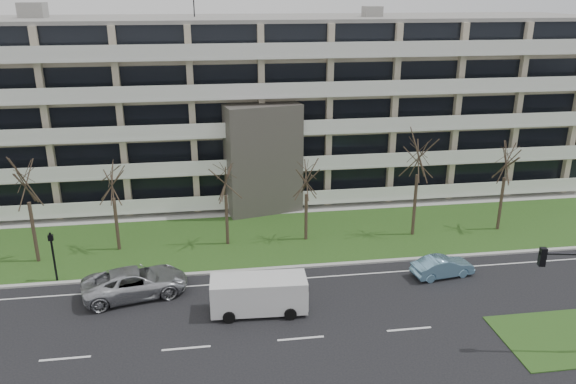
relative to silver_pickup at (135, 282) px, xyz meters
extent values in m
plane|color=black|center=(9.11, -5.90, -0.86)|extent=(160.00, 160.00, 0.00)
cube|color=#29501A|center=(9.11, 7.10, -0.83)|extent=(90.00, 10.00, 0.06)
cube|color=#B2B2AD|center=(9.11, 2.10, -0.80)|extent=(90.00, 0.35, 0.12)
cube|color=#B2B2AD|center=(9.11, 12.60, -0.82)|extent=(90.00, 2.00, 0.08)
cube|color=#29501A|center=(23.11, -7.90, -0.83)|extent=(7.00, 5.00, 0.06)
cube|color=white|center=(9.11, 0.60, -0.86)|extent=(90.00, 0.12, 0.01)
cube|color=tan|center=(9.11, 19.60, 6.64)|extent=(60.00, 12.00, 15.00)
cube|color=gray|center=(9.11, 19.60, 14.29)|extent=(60.50, 12.50, 0.30)
cube|color=#4C4742|center=(9.11, 12.60, 3.64)|extent=(6.39, 3.69, 9.00)
cube|color=black|center=(9.11, 12.40, 1.14)|extent=(4.92, 1.19, 3.50)
cube|color=gray|center=(-8.89, 19.60, 15.04)|extent=(2.00, 2.00, 1.20)
cube|color=black|center=(9.11, 13.58, 1.24)|extent=(58.00, 0.10, 1.80)
cube|color=white|center=(9.11, 12.90, -0.26)|extent=(58.00, 1.40, 0.22)
cube|color=white|center=(9.11, 12.25, 0.34)|extent=(58.00, 0.08, 1.00)
cube|color=black|center=(9.11, 13.58, 4.24)|extent=(58.00, 0.10, 1.80)
cube|color=white|center=(9.11, 12.90, 2.74)|extent=(58.00, 1.40, 0.22)
cube|color=white|center=(9.11, 12.25, 3.34)|extent=(58.00, 0.08, 1.00)
cube|color=black|center=(9.11, 13.58, 7.24)|extent=(58.00, 0.10, 1.80)
cube|color=white|center=(9.11, 12.90, 5.74)|extent=(58.00, 1.40, 0.22)
cube|color=white|center=(9.11, 12.25, 6.34)|extent=(58.00, 0.08, 1.00)
cube|color=black|center=(9.11, 13.58, 10.24)|extent=(58.00, 0.10, 1.80)
cube|color=white|center=(9.11, 12.90, 8.74)|extent=(58.00, 1.40, 0.22)
cube|color=white|center=(9.11, 12.25, 9.34)|extent=(58.00, 0.08, 1.00)
cube|color=black|center=(9.11, 13.58, 13.24)|extent=(58.00, 0.10, 1.80)
cube|color=white|center=(9.11, 12.90, 11.74)|extent=(58.00, 1.40, 0.22)
cube|color=white|center=(9.11, 12.25, 12.34)|extent=(58.00, 0.08, 1.00)
imported|color=#B2B4BA|center=(0.00, 0.00, 0.00)|extent=(6.67, 4.13, 1.72)
imported|color=#7EB6DB|center=(19.30, -0.36, -0.20)|extent=(4.18, 2.00, 1.32)
cube|color=white|center=(7.18, -2.91, 0.30)|extent=(5.52, 2.27, 1.91)
cube|color=black|center=(7.18, -2.91, 0.85)|extent=(5.12, 2.10, 0.70)
cube|color=white|center=(9.74, -3.03, 0.15)|extent=(0.44, 1.93, 1.21)
cylinder|color=black|center=(5.42, -3.83, -0.51)|extent=(0.72, 0.28, 0.70)
cylinder|color=black|center=(5.51, -1.82, -0.51)|extent=(0.72, 0.28, 0.70)
cylinder|color=black|center=(8.84, -4.00, -0.51)|extent=(0.72, 0.28, 0.70)
cylinder|color=black|center=(8.93, -1.99, -0.51)|extent=(0.72, 0.28, 0.70)
cube|color=black|center=(20.50, -8.49, 4.40)|extent=(0.35, 0.35, 0.94)
sphere|color=red|center=(20.50, -8.49, 4.70)|extent=(0.19, 0.19, 0.19)
sphere|color=orange|center=(20.50, -8.49, 4.40)|extent=(0.19, 0.19, 0.19)
sphere|color=green|center=(20.50, -8.49, 4.10)|extent=(0.19, 0.19, 0.19)
cylinder|color=black|center=(-5.18, 2.52, 0.81)|extent=(0.13, 0.13, 3.35)
cube|color=black|center=(-5.18, 2.52, 2.16)|extent=(0.35, 0.29, 0.36)
sphere|color=red|center=(-5.18, 2.52, 2.16)|extent=(0.16, 0.16, 0.16)
cylinder|color=#382B21|center=(-7.08, 5.53, 1.30)|extent=(0.24, 0.24, 4.33)
cylinder|color=#382B21|center=(-1.89, 6.64, 1.11)|extent=(0.24, 0.24, 3.93)
cylinder|color=#382B21|center=(5.80, 6.45, 1.03)|extent=(0.24, 0.24, 3.79)
cylinder|color=#382B21|center=(11.56, 6.43, 0.93)|extent=(0.24, 0.24, 3.58)
cylinder|color=#382B21|center=(19.69, 6.12, 1.53)|extent=(0.24, 0.24, 4.78)
cylinder|color=#382B21|center=(26.54, 6.13, 1.25)|extent=(0.24, 0.24, 4.23)
camera|label=1|loc=(4.77, -30.90, 16.54)|focal=35.00mm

